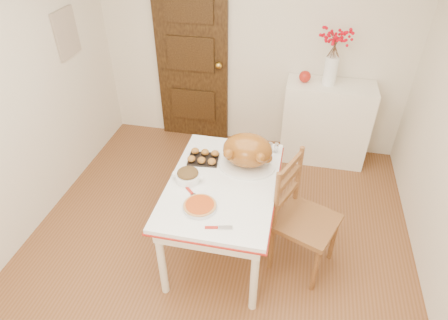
% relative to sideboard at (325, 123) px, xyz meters
% --- Properties ---
extents(floor, '(3.50, 4.00, 0.00)m').
position_rel_sideboard_xyz_m(floor, '(-0.90, -1.78, -0.47)').
color(floor, brown).
rests_on(floor, ground).
extents(wall_back, '(3.50, 0.00, 2.50)m').
position_rel_sideboard_xyz_m(wall_back, '(-0.90, 0.22, 0.78)').
color(wall_back, beige).
rests_on(wall_back, ground).
extents(door_back, '(0.85, 0.06, 2.06)m').
position_rel_sideboard_xyz_m(door_back, '(-1.60, 0.19, 0.56)').
color(door_back, black).
rests_on(door_back, ground).
extents(photo_board, '(0.03, 0.35, 0.45)m').
position_rel_sideboard_xyz_m(photo_board, '(-2.63, -0.58, 1.03)').
color(photo_board, '#BCAD8D').
rests_on(photo_board, ground).
extents(sideboard, '(0.95, 0.42, 0.95)m').
position_rel_sideboard_xyz_m(sideboard, '(0.00, 0.00, 0.00)').
color(sideboard, white).
rests_on(sideboard, floor).
extents(kitchen_table, '(0.87, 1.27, 0.76)m').
position_rel_sideboard_xyz_m(kitchen_table, '(-0.85, -1.61, -0.09)').
color(kitchen_table, white).
rests_on(kitchen_table, floor).
extents(chair_oak, '(0.60, 0.60, 1.04)m').
position_rel_sideboard_xyz_m(chair_oak, '(-0.15, -1.65, 0.04)').
color(chair_oak, brown).
rests_on(chair_oak, floor).
extents(berry_vase, '(0.33, 0.33, 0.63)m').
position_rel_sideboard_xyz_m(berry_vase, '(-0.04, 0.00, 0.79)').
color(berry_vase, white).
rests_on(berry_vase, sideboard).
extents(apple, '(0.13, 0.13, 0.13)m').
position_rel_sideboard_xyz_m(apple, '(-0.29, 0.00, 0.54)').
color(apple, '#A41D12').
rests_on(apple, sideboard).
extents(turkey_platter, '(0.57, 0.51, 0.30)m').
position_rel_sideboard_xyz_m(turkey_platter, '(-0.69, -1.37, 0.44)').
color(turkey_platter, '#945614').
rests_on(turkey_platter, kitchen_table).
extents(pumpkin_pie, '(0.32, 0.32, 0.05)m').
position_rel_sideboard_xyz_m(pumpkin_pie, '(-0.94, -1.94, 0.31)').
color(pumpkin_pie, '#AE3E10').
rests_on(pumpkin_pie, kitchen_table).
extents(stuffing_dish, '(0.28, 0.23, 0.10)m').
position_rel_sideboard_xyz_m(stuffing_dish, '(-1.12, -1.65, 0.34)').
color(stuffing_dish, brown).
rests_on(stuffing_dish, kitchen_table).
extents(rolls_tray, '(0.27, 0.22, 0.07)m').
position_rel_sideboard_xyz_m(rolls_tray, '(-1.07, -1.36, 0.32)').
color(rolls_tray, '#9A6322').
rests_on(rolls_tray, kitchen_table).
extents(pie_server, '(0.20, 0.09, 0.01)m').
position_rel_sideboard_xyz_m(pie_server, '(-0.77, -2.11, 0.29)').
color(pie_server, silver).
rests_on(pie_server, kitchen_table).
extents(carving_knife, '(0.23, 0.23, 0.01)m').
position_rel_sideboard_xyz_m(carving_knife, '(-1.01, -1.83, 0.29)').
color(carving_knife, silver).
rests_on(carving_knife, kitchen_table).
extents(drinking_glass, '(0.07, 0.07, 0.10)m').
position_rel_sideboard_xyz_m(drinking_glass, '(-0.79, -1.11, 0.34)').
color(drinking_glass, white).
rests_on(drinking_glass, kitchen_table).
extents(shaker_pair, '(0.10, 0.07, 0.09)m').
position_rel_sideboard_xyz_m(shaker_pair, '(-0.50, -1.11, 0.33)').
color(shaker_pair, white).
rests_on(shaker_pair, kitchen_table).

